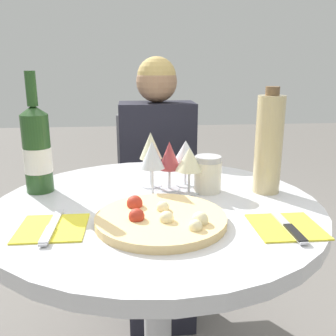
{
  "coord_description": "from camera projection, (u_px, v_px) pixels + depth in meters",
  "views": [
    {
      "loc": [
        -0.06,
        -0.95,
        1.1
      ],
      "look_at": [
        0.03,
        -0.02,
        0.84
      ],
      "focal_mm": 40.0,
      "sensor_mm": 36.0,
      "label": 1
    }
  ],
  "objects": [
    {
      "name": "wine_glass_front_right",
      "position": [
        189.0,
        160.0,
        1.05
      ],
      "size": [
        0.08,
        0.08,
        0.13
      ],
      "color": "silver",
      "rests_on": "dining_table"
    },
    {
      "name": "wine_glass_back_left",
      "position": [
        151.0,
        147.0,
        1.11
      ],
      "size": [
        0.07,
        0.07,
        0.17
      ],
      "color": "silver",
      "rests_on": "dining_table"
    },
    {
      "name": "chair_behind_diner",
      "position": [
        157.0,
        211.0,
        1.81
      ],
      "size": [
        0.37,
        0.37,
        0.87
      ],
      "rotation": [
        0.0,
        0.0,
        3.14
      ],
      "color": "slate",
      "rests_on": "ground_plane"
    },
    {
      "name": "place_setting_left",
      "position": [
        52.0,
        228.0,
        0.84
      ],
      "size": [
        0.15,
        0.19,
        0.01
      ],
      "color": "yellow",
      "rests_on": "dining_table"
    },
    {
      "name": "pizza_large",
      "position": [
        162.0,
        219.0,
        0.87
      ],
      "size": [
        0.31,
        0.31,
        0.05
      ],
      "color": "#E5C17F",
      "rests_on": "dining_table"
    },
    {
      "name": "wine_glass_back_right",
      "position": [
        186.0,
        152.0,
        1.12
      ],
      "size": [
        0.07,
        0.07,
        0.14
      ],
      "color": "silver",
      "rests_on": "dining_table"
    },
    {
      "name": "seated_diner",
      "position": [
        159.0,
        203.0,
        1.66
      ],
      "size": [
        0.33,
        0.4,
        1.13
      ],
      "rotation": [
        0.0,
        0.0,
        3.14
      ],
      "color": "black",
      "rests_on": "ground_plane"
    },
    {
      "name": "wine_glass_front_left",
      "position": [
        152.0,
        156.0,
        1.04
      ],
      "size": [
        0.07,
        0.07,
        0.15
      ],
      "color": "silver",
      "rests_on": "dining_table"
    },
    {
      "name": "wine_bottle",
      "position": [
        37.0,
        149.0,
        1.06
      ],
      "size": [
        0.08,
        0.08,
        0.34
      ],
      "color": "#23471E",
      "rests_on": "dining_table"
    },
    {
      "name": "dining_table",
      "position": [
        157.0,
        252.0,
        1.05
      ],
      "size": [
        0.88,
        0.88,
        0.74
      ],
      "color": "#B2B2B7",
      "rests_on": "ground_plane"
    },
    {
      "name": "tall_carafe",
      "position": [
        269.0,
        144.0,
        1.06
      ],
      "size": [
        0.08,
        0.08,
        0.3
      ],
      "color": "tan",
      "rests_on": "dining_table"
    },
    {
      "name": "sugar_shaker",
      "position": [
        208.0,
        174.0,
        1.08
      ],
      "size": [
        0.08,
        0.08,
        0.11
      ],
      "color": "silver",
      "rests_on": "dining_table"
    },
    {
      "name": "place_setting_right",
      "position": [
        287.0,
        227.0,
        0.85
      ],
      "size": [
        0.15,
        0.19,
        0.01
      ],
      "color": "yellow",
      "rests_on": "dining_table"
    },
    {
      "name": "wine_glass_center",
      "position": [
        169.0,
        157.0,
        1.08
      ],
      "size": [
        0.07,
        0.07,
        0.15
      ],
      "color": "silver",
      "rests_on": "dining_table"
    }
  ]
}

